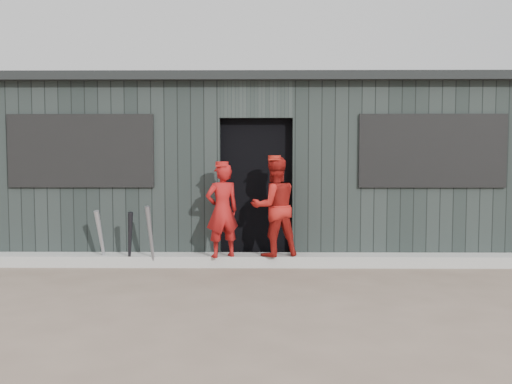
{
  "coord_description": "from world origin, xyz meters",
  "views": [
    {
      "loc": [
        0.08,
        -5.8,
        1.53
      ],
      "look_at": [
        0.0,
        1.8,
        1.0
      ],
      "focal_mm": 40.0,
      "sensor_mm": 36.0,
      "label": 1
    }
  ],
  "objects_px": {
    "bat_right": "(130,240)",
    "player_grey_back": "(295,220)",
    "bat_left": "(101,238)",
    "bat_mid": "(151,237)",
    "player_red_right": "(274,207)",
    "dugout": "(257,167)",
    "player_red_left": "(222,210)"
  },
  "relations": [
    {
      "from": "player_red_left",
      "to": "bat_right",
      "type": "bearing_deg",
      "value": -23.19
    },
    {
      "from": "bat_left",
      "to": "bat_mid",
      "type": "bearing_deg",
      "value": -7.36
    },
    {
      "from": "player_red_right",
      "to": "player_grey_back",
      "type": "distance_m",
      "value": 0.82
    },
    {
      "from": "player_red_left",
      "to": "dugout",
      "type": "height_order",
      "value": "dugout"
    },
    {
      "from": "bat_mid",
      "to": "player_grey_back",
      "type": "relative_size",
      "value": 0.77
    },
    {
      "from": "bat_mid",
      "to": "player_red_left",
      "type": "bearing_deg",
      "value": 3.55
    },
    {
      "from": "bat_right",
      "to": "player_grey_back",
      "type": "xyz_separation_m",
      "value": [
        2.22,
        0.83,
        0.17
      ]
    },
    {
      "from": "bat_left",
      "to": "player_red_left",
      "type": "relative_size",
      "value": 0.64
    },
    {
      "from": "bat_right",
      "to": "dugout",
      "type": "xyz_separation_m",
      "value": [
        1.66,
        1.89,
        0.91
      ]
    },
    {
      "from": "bat_left",
      "to": "bat_right",
      "type": "bearing_deg",
      "value": -8.68
    },
    {
      "from": "player_red_left",
      "to": "player_grey_back",
      "type": "bearing_deg",
      "value": -165.98
    },
    {
      "from": "bat_mid",
      "to": "dugout",
      "type": "bearing_deg",
      "value": 54.21
    },
    {
      "from": "bat_right",
      "to": "player_red_left",
      "type": "xyz_separation_m",
      "value": [
        1.22,
        0.03,
        0.39
      ]
    },
    {
      "from": "player_red_right",
      "to": "dugout",
      "type": "height_order",
      "value": "dugout"
    },
    {
      "from": "bat_left",
      "to": "dugout",
      "type": "height_order",
      "value": "dugout"
    },
    {
      "from": "player_red_left",
      "to": "player_red_right",
      "type": "bearing_deg",
      "value": 162.59
    },
    {
      "from": "player_red_right",
      "to": "bat_right",
      "type": "bearing_deg",
      "value": -15.93
    },
    {
      "from": "player_grey_back",
      "to": "dugout",
      "type": "xyz_separation_m",
      "value": [
        -0.56,
        1.05,
        0.74
      ]
    },
    {
      "from": "player_grey_back",
      "to": "dugout",
      "type": "bearing_deg",
      "value": -64.64
    },
    {
      "from": "player_red_left",
      "to": "player_red_right",
      "type": "height_order",
      "value": "player_red_right"
    },
    {
      "from": "bat_left",
      "to": "player_grey_back",
      "type": "xyz_separation_m",
      "value": [
        2.62,
        0.77,
        0.16
      ]
    },
    {
      "from": "bat_right",
      "to": "bat_left",
      "type": "bearing_deg",
      "value": 171.32
    },
    {
      "from": "player_red_right",
      "to": "player_grey_back",
      "type": "bearing_deg",
      "value": -133.28
    },
    {
      "from": "bat_mid",
      "to": "player_red_right",
      "type": "xyz_separation_m",
      "value": [
        1.62,
        0.15,
        0.39
      ]
    },
    {
      "from": "player_red_right",
      "to": "player_grey_back",
      "type": "relative_size",
      "value": 1.2
    },
    {
      "from": "player_grey_back",
      "to": "dugout",
      "type": "distance_m",
      "value": 1.4
    },
    {
      "from": "player_red_left",
      "to": "dugout",
      "type": "relative_size",
      "value": 0.15
    },
    {
      "from": "bat_left",
      "to": "dugout",
      "type": "distance_m",
      "value": 2.89
    },
    {
      "from": "bat_mid",
      "to": "player_red_right",
      "type": "bearing_deg",
      "value": 5.13
    },
    {
      "from": "bat_mid",
      "to": "player_grey_back",
      "type": "height_order",
      "value": "player_grey_back"
    },
    {
      "from": "player_red_right",
      "to": "player_grey_back",
      "type": "height_order",
      "value": "player_red_right"
    },
    {
      "from": "bat_right",
      "to": "player_red_right",
      "type": "relative_size",
      "value": 0.58
    }
  ]
}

